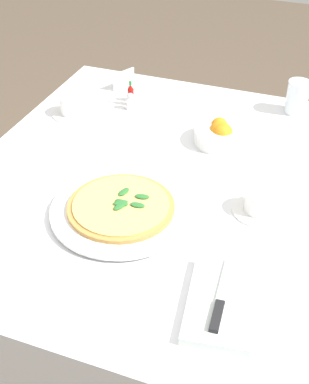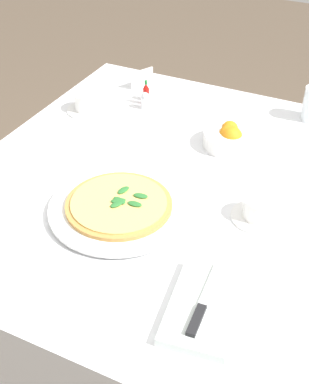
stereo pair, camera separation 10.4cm
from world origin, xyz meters
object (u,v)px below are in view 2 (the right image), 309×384
dinner_knife (204,301)px  hot_sauce_bottle (146,94)px  coffee_cup_far_left (259,209)px  salt_shaker (147,93)px  menu_card (142,78)px  pizza (119,204)px  citrus_bowl (230,137)px  coffee_cup_far_right (3,181)px  napkin_folded (203,307)px  coffee_cup_near_right (87,103)px  pizza_plate (119,208)px  pepper_shaker (145,101)px

dinner_knife → hot_sauce_bottle: (0.72, 0.49, 0.01)m
coffee_cup_far_left → dinner_knife: size_ratio=0.68×
salt_shaker → menu_card: (0.08, 0.06, 0.00)m
pizza → menu_card: bearing=22.5°
pizza → citrus_bowl: citrus_bowl is taller
coffee_cup_far_left → menu_card: menu_card is taller
salt_shaker → citrus_bowl: bearing=-114.0°
hot_sauce_bottle → pizza: bearing=-160.0°
pizza → coffee_cup_far_left: (0.13, -0.31, 0.00)m
coffee_cup_far_right → napkin_folded: 0.63m
citrus_bowl → menu_card: citrus_bowl is taller
coffee_cup_near_right → hot_sauce_bottle: bearing=-50.7°
pizza → coffee_cup_far_left: size_ratio=1.95×
pizza → coffee_cup_far_left: 0.33m
pizza_plate → napkin_folded: napkin_folded is taller
coffee_cup_far_left → pepper_shaker: bearing=52.9°
pizza_plate → pepper_shaker: 0.53m
coffee_cup_far_left → napkin_folded: bearing=178.0°
pizza → salt_shaker: (0.55, 0.20, 0.00)m
pizza_plate → napkin_folded: (-0.20, -0.30, -0.00)m
pizza_plate → hot_sauce_bottle: size_ratio=4.10×
napkin_folded → coffee_cup_far_right: bearing=67.9°
hot_sauce_bottle → pepper_shaker: size_ratio=1.48×
pizza_plate → napkin_folded: bearing=-123.4°
pizza_plate → citrus_bowl: size_ratio=2.27×
coffee_cup_near_right → menu_card: size_ratio=1.61×
coffee_cup_far_left → pepper_shaker: same height
napkin_folded → salt_shaker: salt_shaker is taller
pizza_plate → citrus_bowl: citrus_bowl is taller
pizza → dinner_knife: pizza is taller
hot_sauce_bottle → citrus_bowl: bearing=-110.5°
dinner_knife → pepper_shaker: size_ratio=3.48×
salt_shaker → hot_sauce_bottle: bearing=-160.3°
coffee_cup_far_left → citrus_bowl: bearing=31.8°
coffee_cup_far_left → pepper_shaker: (0.37, 0.49, -0.00)m
napkin_folded → dinner_knife: size_ratio=1.21×
pizza → napkin_folded: size_ratio=1.09×
coffee_cup_far_right → coffee_cup_near_right: bearing=3.8°
pizza_plate → coffee_cup_near_right: size_ratio=2.57×
napkin_folded → menu_card: bearing=25.8°
coffee_cup_far_left → pepper_shaker: 0.61m
pizza → coffee_cup_near_right: 0.53m
pizza → dinner_knife: bearing=-123.1°
pizza → coffee_cup_far_right: 0.31m
coffee_cup_far_left → dinner_knife: 0.32m
coffee_cup_far_left → hot_sauce_bottle: size_ratio=1.60×
citrus_bowl → menu_card: size_ratio=1.83×
coffee_cup_far_left → menu_card: bearing=48.3°
coffee_cup_far_right → pepper_shaker: bearing=-13.2°
pizza_plate → pepper_shaker: pepper_shaker is taller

